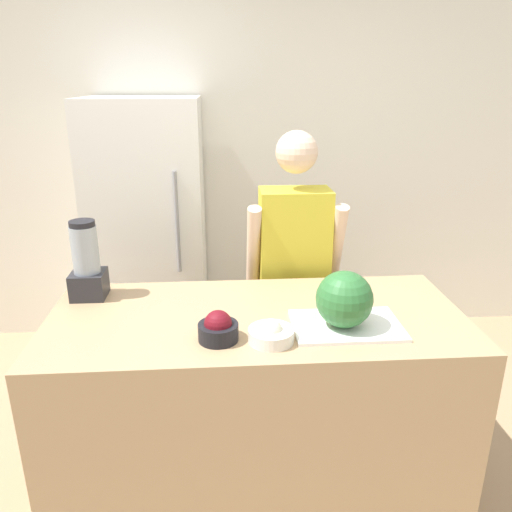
{
  "coord_description": "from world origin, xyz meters",
  "views": [
    {
      "loc": [
        -0.14,
        -1.5,
        1.86
      ],
      "look_at": [
        0.0,
        0.43,
        1.17
      ],
      "focal_mm": 35.0,
      "sensor_mm": 36.0,
      "label": 1
    }
  ],
  "objects": [
    {
      "name": "wall_back",
      "position": [
        0.0,
        2.12,
        1.3
      ],
      "size": [
        8.0,
        0.06,
        2.6
      ],
      "color": "white",
      "rests_on": "ground_plane"
    },
    {
      "name": "counter_island",
      "position": [
        0.0,
        0.39,
        0.46
      ],
      "size": [
        1.75,
        0.79,
        0.92
      ],
      "color": "tan",
      "rests_on": "ground_plane"
    },
    {
      "name": "refrigerator",
      "position": [
        -0.62,
        1.73,
        0.88
      ],
      "size": [
        0.72,
        0.7,
        1.76
      ],
      "color": "white",
      "rests_on": "ground_plane"
    },
    {
      "name": "person",
      "position": [
        0.24,
        0.97,
        0.84
      ],
      "size": [
        0.5,
        0.26,
        1.63
      ],
      "color": "#4C608C",
      "rests_on": "ground_plane"
    },
    {
      "name": "cutting_board",
      "position": [
        0.35,
        0.26,
        0.93
      ],
      "size": [
        0.43,
        0.29,
        0.01
      ],
      "color": "white",
      "rests_on": "counter_island"
    },
    {
      "name": "watermelon",
      "position": [
        0.33,
        0.25,
        1.05
      ],
      "size": [
        0.23,
        0.23,
        0.23
      ],
      "color": "#2D6B33",
      "rests_on": "cutting_board"
    },
    {
      "name": "bowl_cherries",
      "position": [
        -0.16,
        0.19,
        0.97
      ],
      "size": [
        0.15,
        0.15,
        0.12
      ],
      "color": "black",
      "rests_on": "counter_island"
    },
    {
      "name": "bowl_cream",
      "position": [
        0.04,
        0.17,
        0.95
      ],
      "size": [
        0.17,
        0.17,
        0.09
      ],
      "color": "white",
      "rests_on": "counter_island"
    },
    {
      "name": "blender",
      "position": [
        -0.74,
        0.64,
        1.08
      ],
      "size": [
        0.15,
        0.15,
        0.36
      ],
      "color": "#28282D",
      "rests_on": "counter_island"
    }
  ]
}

